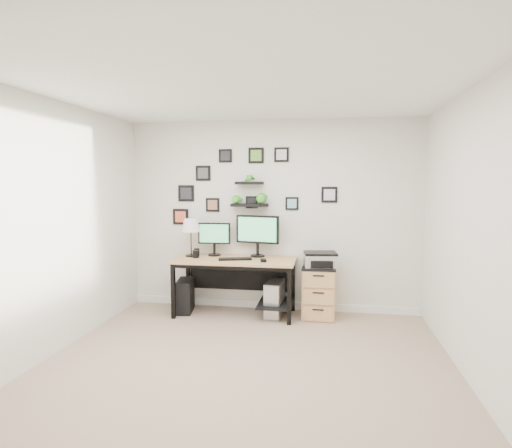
% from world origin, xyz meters
% --- Properties ---
extents(room, '(4.00, 4.00, 4.00)m').
position_xyz_m(room, '(0.00, 1.98, 0.05)').
color(room, tan).
rests_on(room, ground).
extents(desk, '(1.60, 0.70, 0.75)m').
position_xyz_m(desk, '(-0.41, 1.67, 0.63)').
color(desk, tan).
rests_on(desk, ground).
extents(monitor_left, '(0.45, 0.18, 0.46)m').
position_xyz_m(monitor_left, '(-0.78, 1.84, 1.02)').
color(monitor_left, black).
rests_on(monitor_left, desk).
extents(monitor_right, '(0.60, 0.23, 0.56)m').
position_xyz_m(monitor_right, '(-0.18, 1.86, 1.09)').
color(monitor_right, black).
rests_on(monitor_right, desk).
extents(keyboard, '(0.45, 0.25, 0.02)m').
position_xyz_m(keyboard, '(-0.43, 1.58, 0.76)').
color(keyboard, black).
rests_on(keyboard, desk).
extents(mouse, '(0.10, 0.12, 0.03)m').
position_xyz_m(mouse, '(-0.05, 1.51, 0.77)').
color(mouse, black).
rests_on(mouse, desk).
extents(table_lamp, '(0.25, 0.25, 0.52)m').
position_xyz_m(table_lamp, '(-1.08, 1.74, 1.16)').
color(table_lamp, black).
rests_on(table_lamp, desk).
extents(mug, '(0.09, 0.09, 0.10)m').
position_xyz_m(mug, '(-0.98, 1.64, 0.80)').
color(mug, black).
rests_on(mug, desk).
extents(pen_cup, '(0.08, 0.08, 0.10)m').
position_xyz_m(pen_cup, '(-1.02, 1.81, 0.80)').
color(pen_cup, black).
rests_on(pen_cup, desk).
extents(pc_tower_black, '(0.27, 0.47, 0.44)m').
position_xyz_m(pc_tower_black, '(-1.15, 1.64, 0.22)').
color(pc_tower_black, black).
rests_on(pc_tower_black, ground).
extents(pc_tower_grey, '(0.24, 0.48, 0.46)m').
position_xyz_m(pc_tower_grey, '(0.08, 1.66, 0.23)').
color(pc_tower_grey, gray).
rests_on(pc_tower_grey, ground).
extents(file_cabinet, '(0.43, 0.53, 0.67)m').
position_xyz_m(file_cabinet, '(0.66, 1.72, 0.34)').
color(file_cabinet, tan).
rests_on(file_cabinet, ground).
extents(printer, '(0.45, 0.38, 0.19)m').
position_xyz_m(printer, '(0.67, 1.70, 0.77)').
color(printer, silver).
rests_on(printer, file_cabinet).
extents(wall_decor, '(2.30, 0.18, 1.07)m').
position_xyz_m(wall_decor, '(-0.34, 1.93, 1.66)').
color(wall_decor, black).
rests_on(wall_decor, ground).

